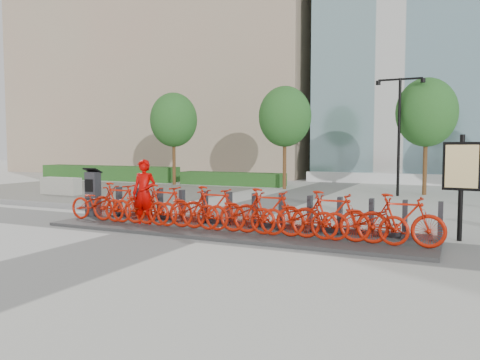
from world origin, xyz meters
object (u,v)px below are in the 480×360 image
at_px(jersey_barrier, 61,186).
at_px(map_sign, 461,171).
at_px(bike_0, 98,203).
at_px(kiosk, 93,193).
at_px(worker_red, 144,193).

distance_m(jersey_barrier, map_sign, 16.43).
bearing_deg(bike_0, map_sign, -80.32).
distance_m(kiosk, jersey_barrier, 7.77).
distance_m(kiosk, map_sign, 9.84).
relative_size(bike_0, worker_red, 1.03).
xyz_separation_m(bike_0, worker_red, (1.58, -0.01, 0.33)).
relative_size(kiosk, jersey_barrier, 0.72).
bearing_deg(map_sign, jersey_barrier, 170.85).
height_order(bike_0, kiosk, kiosk).
relative_size(kiosk, worker_red, 0.79).
bearing_deg(kiosk, worker_red, -22.35).
bearing_deg(kiosk, map_sign, -1.54).
distance_m(worker_red, jersey_barrier, 10.06).
relative_size(kiosk, map_sign, 0.60).
height_order(jersey_barrier, map_sign, map_sign).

